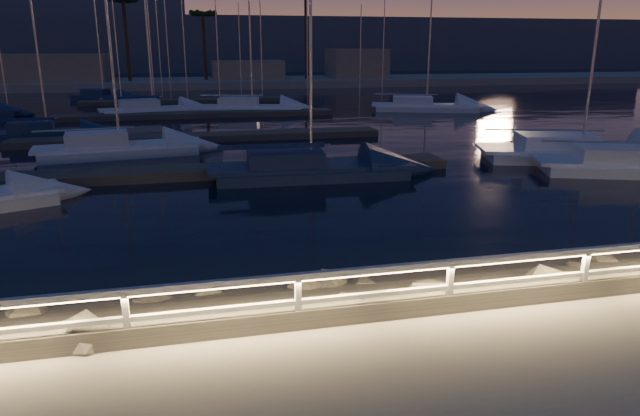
% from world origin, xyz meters
% --- Properties ---
extents(ground, '(400.00, 400.00, 0.00)m').
position_xyz_m(ground, '(0.00, 0.00, 0.00)').
color(ground, gray).
rests_on(ground, ground).
extents(harbor_water, '(400.00, 440.00, 0.60)m').
position_xyz_m(harbor_water, '(0.00, 31.22, -0.97)').
color(harbor_water, black).
rests_on(harbor_water, ground).
extents(guard_rail, '(44.11, 0.12, 1.06)m').
position_xyz_m(guard_rail, '(-0.07, -0.00, 0.77)').
color(guard_rail, white).
rests_on(guard_rail, ground).
extents(riprap, '(26.08, 2.77, 1.32)m').
position_xyz_m(riprap, '(-2.12, 1.25, -0.17)').
color(riprap, '#686359').
rests_on(riprap, ground).
extents(floating_docks, '(22.00, 36.00, 0.40)m').
position_xyz_m(floating_docks, '(0.00, 32.50, -0.40)').
color(floating_docks, '#605850').
rests_on(floating_docks, ground).
extents(far_shore, '(160.00, 14.00, 5.20)m').
position_xyz_m(far_shore, '(-0.12, 74.05, 0.29)').
color(far_shore, gray).
rests_on(far_shore, ground).
extents(palm_left, '(3.00, 3.00, 11.20)m').
position_xyz_m(palm_left, '(-8.00, 72.00, 10.14)').
color(palm_left, '#463020').
rests_on(palm_left, ground).
extents(palm_center, '(3.00, 3.00, 9.70)m').
position_xyz_m(palm_center, '(2.00, 73.00, 8.78)').
color(palm_center, '#463020').
rests_on(palm_center, ground).
extents(palm_right, '(3.00, 3.00, 12.20)m').
position_xyz_m(palm_right, '(16.00, 72.00, 11.03)').
color(palm_right, '#463020').
rests_on(palm_right, ground).
extents(distant_hills, '(230.00, 37.50, 18.00)m').
position_xyz_m(distant_hills, '(-22.13, 133.69, 4.74)').
color(distant_hills, '#3E4960').
rests_on(distant_hills, ground).
extents(sailboat_c, '(9.02, 3.08, 15.10)m').
position_xyz_m(sailboat_c, '(4.12, 14.57, -0.14)').
color(sailboat_c, navy).
rests_on(sailboat_c, ground).
extents(sailboat_d, '(9.57, 5.68, 15.67)m').
position_xyz_m(sailboat_d, '(18.89, 12.09, -0.15)').
color(sailboat_d, white).
rests_on(sailboat_d, ground).
extents(sailboat_f, '(8.69, 3.58, 14.38)m').
position_xyz_m(sailboat_f, '(-4.58, 21.86, -0.13)').
color(sailboat_f, white).
rests_on(sailboat_f, ground).
extents(sailboat_h, '(10.46, 5.72, 17.06)m').
position_xyz_m(sailboat_h, '(18.22, 15.40, -0.13)').
color(sailboat_h, white).
rests_on(sailboat_h, ground).
extents(sailboat_j, '(7.27, 2.93, 12.05)m').
position_xyz_m(sailboat_j, '(-9.48, 28.65, -0.19)').
color(sailboat_j, navy).
rests_on(sailboat_j, ground).
extents(sailboat_k, '(9.48, 4.73, 15.50)m').
position_xyz_m(sailboat_k, '(4.45, 40.32, -0.14)').
color(sailboat_k, white).
rests_on(sailboat_k, ground).
extents(sailboat_l, '(9.87, 5.75, 16.14)m').
position_xyz_m(sailboat_l, '(19.64, 38.26, -0.14)').
color(sailboat_l, white).
rests_on(sailboat_l, ground).
extents(sailboat_m, '(7.22, 4.69, 12.09)m').
position_xyz_m(sailboat_m, '(-9.44, 55.08, -0.16)').
color(sailboat_m, navy).
rests_on(sailboat_m, ground).
extents(sailboat_n, '(8.88, 4.33, 14.60)m').
position_xyz_m(sailboat_n, '(-3.78, 40.40, -0.13)').
color(sailboat_n, white).
rests_on(sailboat_n, ground).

